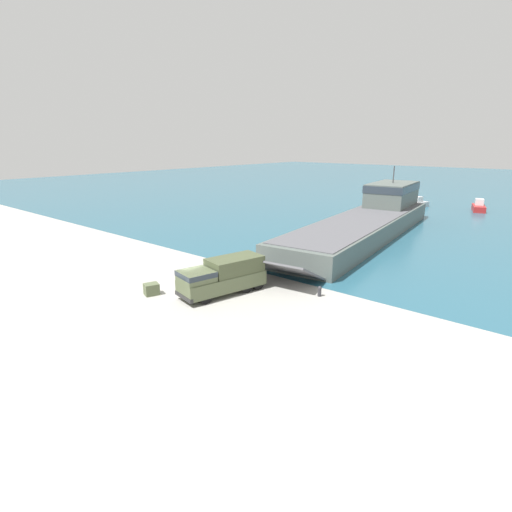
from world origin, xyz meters
TOP-DOWN VIEW (x-y plane):
  - ground_plane at (0.00, 0.00)m, footprint 240.00×240.00m
  - water_surface at (0.00, 97.33)m, footprint 240.00×180.00m
  - landing_craft at (1.71, 29.36)m, footprint 11.47×40.64m
  - military_truck at (2.39, 1.40)m, footprint 3.85×7.24m
  - soldier_on_ramp at (-0.40, 0.15)m, footprint 0.50×0.46m
  - moored_boat_a at (-1.00, 54.50)m, footprint 3.48×5.96m
  - moored_boat_b at (8.75, 57.36)m, footprint 3.17×5.48m
  - mooring_bollard at (8.49, 5.65)m, footprint 0.32×0.32m
  - cargo_crate at (-1.62, -2.36)m, footprint 1.19×1.30m
  - shoreline_rock_a at (-3.12, 6.54)m, footprint 0.87×0.87m
  - shoreline_rock_b at (-3.57, 7.74)m, footprint 0.51×0.51m
  - shoreline_rock_c at (-2.83, 8.18)m, footprint 0.86×0.86m

SIDE VIEW (x-z plane):
  - ground_plane at x=0.00m, z-range 0.00..0.00m
  - shoreline_rock_a at x=-3.12m, z-range -0.43..0.43m
  - shoreline_rock_b at x=-3.57m, z-range -0.25..0.25m
  - shoreline_rock_c at x=-2.83m, z-range -0.43..0.43m
  - water_surface at x=0.00m, z-range 0.00..0.01m
  - mooring_bollard at x=8.49m, z-range 0.04..0.85m
  - cargo_crate at x=-1.62m, z-range 0.00..0.89m
  - moored_boat_a at x=-1.00m, z-range -0.32..1.57m
  - moored_boat_b at x=8.75m, z-range -0.34..1.70m
  - soldier_on_ramp at x=-0.40m, z-range 0.14..1.90m
  - military_truck at x=2.39m, z-range 0.06..2.77m
  - landing_craft at x=1.71m, z-range -2.04..6.03m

